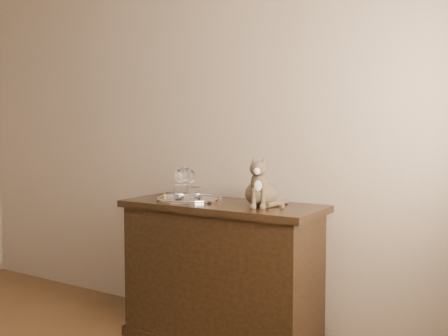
# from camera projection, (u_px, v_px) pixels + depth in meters

# --- Properties ---
(wall_back) EXTENTS (4.00, 0.10, 2.70)m
(wall_back) POSITION_uv_depth(u_px,v_px,m) (173.00, 120.00, 3.49)
(wall_back) COLOR tan
(wall_back) RESTS_ON ground
(wall_right) EXTENTS (0.10, 4.50, 2.70)m
(wall_right) POSITION_uv_depth(u_px,v_px,m) (368.00, 49.00, 0.53)
(wall_right) COLOR tan
(wall_right) RESTS_ON ground
(sideboard) EXTENTS (1.20, 0.50, 0.85)m
(sideboard) POSITION_uv_depth(u_px,v_px,m) (222.00, 273.00, 2.98)
(sideboard) COLOR black
(sideboard) RESTS_ON ground
(tray) EXTENTS (0.40, 0.40, 0.01)m
(tray) POSITION_uv_depth(u_px,v_px,m) (190.00, 199.00, 3.06)
(tray) COLOR white
(tray) RESTS_ON sideboard
(wine_glass_a) EXTENTS (0.07, 0.07, 0.17)m
(wine_glass_a) POSITION_uv_depth(u_px,v_px,m) (180.00, 183.00, 3.15)
(wine_glass_a) COLOR silver
(wine_glass_a) RESTS_ON tray
(wine_glass_b) EXTENTS (0.06, 0.06, 0.17)m
(wine_glass_b) POSITION_uv_depth(u_px,v_px,m) (191.00, 184.00, 3.14)
(wine_glass_b) COLOR silver
(wine_glass_b) RESTS_ON tray
(wine_glass_d) EXTENTS (0.08, 0.08, 0.20)m
(wine_glass_d) POSITION_uv_depth(u_px,v_px,m) (185.00, 182.00, 3.06)
(wine_glass_d) COLOR white
(wine_glass_d) RESTS_ON tray
(tumbler_a) EXTENTS (0.08, 0.08, 0.09)m
(tumbler_a) POSITION_uv_depth(u_px,v_px,m) (194.00, 194.00, 2.94)
(tumbler_a) COLOR white
(tumbler_a) RESTS_ON tray
(tumbler_b) EXTENTS (0.09, 0.09, 0.10)m
(tumbler_b) POSITION_uv_depth(u_px,v_px,m) (181.00, 193.00, 2.94)
(tumbler_b) COLOR silver
(tumbler_b) RESTS_ON tray
(cat) EXTENTS (0.35, 0.34, 0.28)m
(cat) POSITION_uv_depth(u_px,v_px,m) (261.00, 181.00, 2.81)
(cat) COLOR #473A2A
(cat) RESTS_ON sideboard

